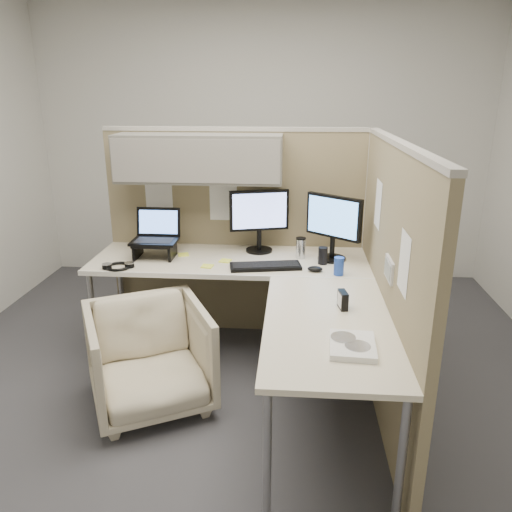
# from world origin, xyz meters

# --- Properties ---
(ground) EXTENTS (4.50, 4.50, 0.00)m
(ground) POSITION_xyz_m (0.00, 0.00, 0.00)
(ground) COLOR #38383D
(ground) RESTS_ON ground
(partition_back) EXTENTS (2.00, 0.36, 1.63)m
(partition_back) POSITION_xyz_m (-0.22, 0.83, 1.10)
(partition_back) COLOR #8D7E5C
(partition_back) RESTS_ON ground
(partition_right) EXTENTS (0.07, 2.03, 1.63)m
(partition_right) POSITION_xyz_m (0.90, -0.07, 0.82)
(partition_right) COLOR #8D7E5C
(partition_right) RESTS_ON ground
(desk) EXTENTS (2.00, 1.98, 0.73)m
(desk) POSITION_xyz_m (0.12, 0.13, 0.69)
(desk) COLOR beige
(desk) RESTS_ON ground
(office_chair) EXTENTS (0.91, 0.89, 0.71)m
(office_chair) POSITION_xyz_m (-0.52, -0.20, 0.36)
(office_chair) COLOR beige
(office_chair) RESTS_ON ground
(monitor_left) EXTENTS (0.43, 0.20, 0.47)m
(monitor_left) POSITION_xyz_m (0.09, 0.72, 1.00)
(monitor_left) COLOR black
(monitor_left) RESTS_ON desk
(monitor_right) EXTENTS (0.37, 0.30, 0.47)m
(monitor_right) POSITION_xyz_m (0.62, 0.57, 1.00)
(monitor_right) COLOR black
(monitor_right) RESTS_ON desk
(laptop_station) EXTENTS (0.32, 0.28, 0.34)m
(laptop_station) POSITION_xyz_m (-0.65, 0.55, 0.86)
(laptop_station) COLOR black
(laptop_station) RESTS_ON desk
(keyboard) EXTENTS (0.50, 0.24, 0.02)m
(keyboard) POSITION_xyz_m (0.16, 0.36, 0.74)
(keyboard) COLOR black
(keyboard) RESTS_ON desk
(mouse) EXTENTS (0.11, 0.07, 0.04)m
(mouse) POSITION_xyz_m (0.49, 0.31, 0.75)
(mouse) COLOR black
(mouse) RESTS_ON desk
(travel_mug) EXTENTS (0.07, 0.07, 0.15)m
(travel_mug) POSITION_xyz_m (0.40, 0.59, 0.81)
(travel_mug) COLOR silver
(travel_mug) RESTS_ON desk
(soda_can_green) EXTENTS (0.07, 0.07, 0.12)m
(soda_can_green) POSITION_xyz_m (0.64, 0.26, 0.79)
(soda_can_green) COLOR #1E3FA5
(soda_can_green) RESTS_ON desk
(soda_can_silver) EXTENTS (0.07, 0.07, 0.12)m
(soda_can_silver) POSITION_xyz_m (0.55, 0.47, 0.79)
(soda_can_silver) COLOR black
(soda_can_silver) RESTS_ON desk
(sticky_note_d) EXTENTS (0.09, 0.09, 0.01)m
(sticky_note_d) POSITION_xyz_m (-0.14, 0.47, 0.73)
(sticky_note_d) COLOR #F2FC42
(sticky_note_d) RESTS_ON desk
(sticky_note_a) EXTENTS (0.08, 0.08, 0.01)m
(sticky_note_a) POSITION_xyz_m (-0.24, 0.35, 0.73)
(sticky_note_a) COLOR #F2FC42
(sticky_note_a) RESTS_ON desk
(sticky_note_c) EXTENTS (0.10, 0.10, 0.01)m
(sticky_note_c) POSITION_xyz_m (-0.46, 0.59, 0.73)
(sticky_note_c) COLOR #F2FC42
(sticky_note_c) RESTS_ON desk
(headphones) EXTENTS (0.21, 0.21, 0.03)m
(headphones) POSITION_xyz_m (-0.85, 0.27, 0.74)
(headphones) COLOR black
(headphones) RESTS_ON desk
(paper_stack) EXTENTS (0.23, 0.28, 0.03)m
(paper_stack) POSITION_xyz_m (0.63, -0.73, 0.75)
(paper_stack) COLOR white
(paper_stack) RESTS_ON desk
(desk_clock) EXTENTS (0.06, 0.10, 0.10)m
(desk_clock) POSITION_xyz_m (0.62, -0.27, 0.78)
(desk_clock) COLOR black
(desk_clock) RESTS_ON desk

